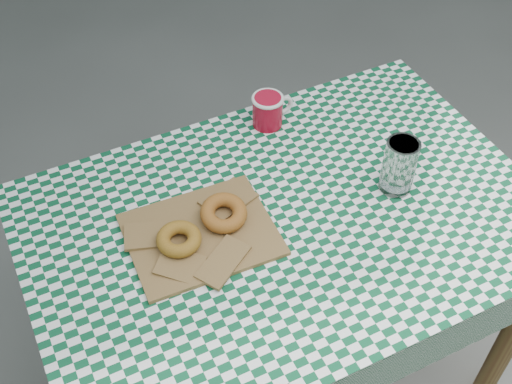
{
  "coord_description": "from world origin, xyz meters",
  "views": [
    {
      "loc": [
        -0.38,
        -1.11,
        1.91
      ],
      "look_at": [
        -0.04,
        -0.12,
        0.79
      ],
      "focal_mm": 45.45,
      "sensor_mm": 36.0,
      "label": 1
    }
  ],
  "objects_px": {
    "table": "(282,307)",
    "drinking_glass": "(399,166)",
    "coffee_mug": "(268,111)",
    "paper_bag": "(201,234)"
  },
  "relations": [
    {
      "from": "paper_bag",
      "to": "coffee_mug",
      "type": "relative_size",
      "value": 2.05
    },
    {
      "from": "paper_bag",
      "to": "coffee_mug",
      "type": "bearing_deg",
      "value": 49.68
    },
    {
      "from": "table",
      "to": "paper_bag",
      "type": "distance_m",
      "value": 0.44
    },
    {
      "from": "paper_bag",
      "to": "drinking_glass",
      "type": "relative_size",
      "value": 2.28
    },
    {
      "from": "drinking_glass",
      "to": "coffee_mug",
      "type": "bearing_deg",
      "value": 124.0
    },
    {
      "from": "drinking_glass",
      "to": "paper_bag",
      "type": "bearing_deg",
      "value": 179.9
    },
    {
      "from": "table",
      "to": "drinking_glass",
      "type": "bearing_deg",
      "value": -5.69
    },
    {
      "from": "coffee_mug",
      "to": "drinking_glass",
      "type": "height_order",
      "value": "drinking_glass"
    },
    {
      "from": "coffee_mug",
      "to": "drinking_glass",
      "type": "xyz_separation_m",
      "value": [
        0.22,
        -0.32,
        0.03
      ]
    },
    {
      "from": "coffee_mug",
      "to": "table",
      "type": "bearing_deg",
      "value": -111.95
    }
  ]
}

